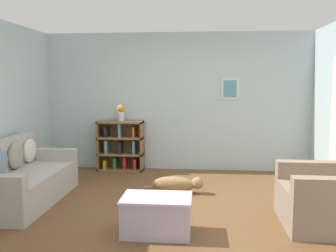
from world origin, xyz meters
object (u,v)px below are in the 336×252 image
at_px(couch, 20,180).
at_px(vase, 121,112).
at_px(bookshelf, 121,146).
at_px(dog, 176,184).
at_px(recliner_chair, 331,196).
at_px(coffee_table, 157,214).

distance_m(couch, vase, 2.39).
relative_size(bookshelf, dog, 1.01).
xyz_separation_m(bookshelf, vase, (0.02, -0.02, 0.66)).
distance_m(dog, vase, 2.05).
bearing_deg(couch, bookshelf, 64.37).
relative_size(couch, recliner_chair, 1.84).
relative_size(recliner_chair, dog, 1.10).
relative_size(bookshelf, vase, 3.05).
distance_m(recliner_chair, coffee_table, 2.03).
bearing_deg(dog, coffee_table, -94.13).
bearing_deg(coffee_table, vase, 109.30).
distance_m(bookshelf, recliner_chair, 3.96).
height_order(couch, vase, vase).
distance_m(bookshelf, vase, 0.66).
bearing_deg(vase, coffee_table, -70.70).
height_order(bookshelf, vase, vase).
xyz_separation_m(bookshelf, dog, (1.16, -1.41, -0.32)).
distance_m(couch, coffee_table, 2.22).
height_order(recliner_chair, dog, recliner_chair).
bearing_deg(recliner_chair, couch, 172.77).
xyz_separation_m(recliner_chair, dog, (-1.88, 1.14, -0.22)).
bearing_deg(bookshelf, coffee_table, -70.49).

